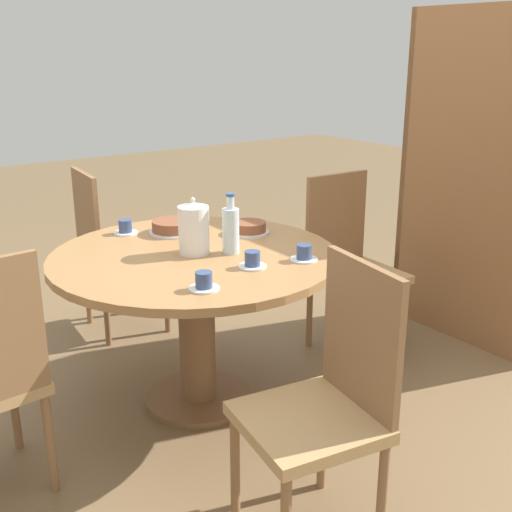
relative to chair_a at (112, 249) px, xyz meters
The scene contains 14 objects.
ground_plane 1.10m from the chair_a, ahead, with size 14.00×14.00×0.00m, color brown.
dining_table 0.98m from the chair_a, ahead, with size 1.28×1.28×0.74m.
chair_a is the anchor object (origin of this frame).
chair_c 1.96m from the chair_a, ahead, with size 0.48×0.48×0.96m.
chair_d 1.35m from the chair_a, 44.44° to the left, with size 0.44×0.44×0.96m.
bookshelf 2.09m from the chair_a, 52.62° to the left, with size 0.94×0.28×1.81m.
coffee_pot 1.04m from the chair_a, ahead, with size 0.14×0.14×0.25m.
water_bottle 1.13m from the chair_a, ahead, with size 0.08×0.08×0.27m.
cake_main 0.69m from the chair_a, ahead, with size 0.24×0.24×0.06m.
cake_second 0.97m from the chair_a, 21.71° to the left, with size 0.20×0.20×0.06m.
cup_a 0.59m from the chair_a, 15.28° to the right, with size 0.12×0.12×0.07m.
cup_b 1.43m from the chair_a, ahead, with size 0.12×0.12×0.07m.
cup_c 1.40m from the chair_a, 12.28° to the left, with size 0.12×0.12×0.07m.
cup_d 1.31m from the chair_a, ahead, with size 0.12×0.12×0.07m.
Camera 1 is at (2.33, -1.38, 1.60)m, focal length 45.00 mm.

